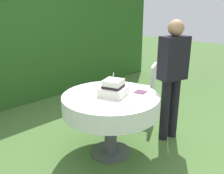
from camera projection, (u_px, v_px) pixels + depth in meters
The scene contains 9 objects.
ground_plane at pixel (111, 152), 3.11m from camera, with size 20.00×20.00×0.00m, color #476B33.
foliage_hedge at pixel (13, 32), 4.32m from camera, with size 6.78×0.40×2.63m, color #28561E.
cake_table at pixel (111, 105), 2.90m from camera, with size 1.14×1.14×0.77m.
wedding_cake at pixel (113, 88), 2.84m from camera, with size 0.37×0.37×0.27m.
serving_plate_near at pixel (125, 107), 2.51m from camera, with size 0.14×0.14×0.01m, color white.
serving_plate_far at pixel (90, 89), 3.05m from camera, with size 0.11×0.11×0.01m, color white.
napkin_stack at pixel (140, 92), 2.96m from camera, with size 0.13×0.13×0.01m, color #603856.
garden_chair at pixel (147, 86), 3.91m from camera, with size 0.54×0.54×0.89m.
standing_person at pixel (172, 73), 3.17m from camera, with size 0.40×0.29×1.60m.
Camera 1 is at (-1.88, -1.91, 1.77)m, focal length 39.53 mm.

